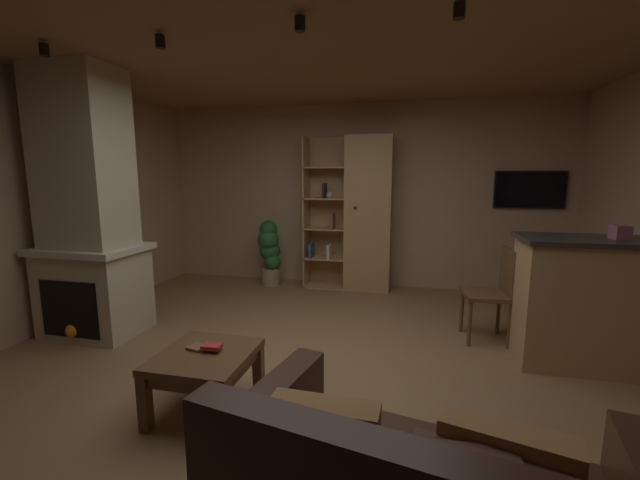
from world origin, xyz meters
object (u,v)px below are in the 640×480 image
object	(u,v)px
bookshelf_cabinet	(362,215)
table_book_1	(212,346)
tissue_box	(620,232)
dining_chair	(495,288)
coffee_table	(205,364)
wall_mounted_tv	(530,190)
kitchen_bar_counter	(616,304)
stone_fireplace	(88,219)
potted_floor_plant	(270,250)
table_book_0	(197,347)

from	to	relation	value
bookshelf_cabinet	table_book_1	distance (m)	3.34
tissue_box	dining_chair	size ratio (longest dim) A/B	0.13
coffee_table	wall_mounted_tv	bearing A→B (deg)	50.71
dining_chair	wall_mounted_tv	size ratio (longest dim) A/B	1.05
kitchen_bar_counter	table_book_1	distance (m)	3.25
coffee_table	stone_fireplace	bearing A→B (deg)	150.69
bookshelf_cabinet	wall_mounted_tv	world-z (taller)	bookshelf_cabinet
tissue_box	wall_mounted_tv	world-z (taller)	wall_mounted_tv
coffee_table	table_book_1	world-z (taller)	table_book_1
kitchen_bar_counter	wall_mounted_tv	distance (m)	2.31
table_book_1	potted_floor_plant	world-z (taller)	potted_floor_plant
kitchen_bar_counter	table_book_1	xyz separation A→B (m)	(-2.97, -1.31, -0.09)
table_book_0	coffee_table	bearing A→B (deg)	-28.10
coffee_table	table_book_0	distance (m)	0.13
kitchen_bar_counter	tissue_box	bearing A→B (deg)	-175.49
kitchen_bar_counter	dining_chair	bearing A→B (deg)	156.07
table_book_1	dining_chair	world-z (taller)	dining_chair
coffee_table	potted_floor_plant	size ratio (longest dim) A/B	0.67
kitchen_bar_counter	coffee_table	distance (m)	3.30
coffee_table	potted_floor_plant	bearing A→B (deg)	102.45
table_book_1	dining_chair	size ratio (longest dim) A/B	0.14
tissue_box	potted_floor_plant	xyz separation A→B (m)	(-3.67, 1.82, -0.63)
dining_chair	potted_floor_plant	bearing A→B (deg)	153.30
table_book_1	wall_mounted_tv	xyz separation A→B (m)	(2.80, 3.44, 0.97)
bookshelf_cabinet	table_book_0	bearing A→B (deg)	-102.90
table_book_0	dining_chair	size ratio (longest dim) A/B	0.13
coffee_table	wall_mounted_tv	world-z (taller)	wall_mounted_tv
bookshelf_cabinet	coffee_table	xyz separation A→B (m)	(-0.66, -3.26, -0.73)
kitchen_bar_counter	dining_chair	size ratio (longest dim) A/B	1.69
table_book_0	table_book_1	bearing A→B (deg)	-5.63
tissue_box	coffee_table	world-z (taller)	tissue_box
bookshelf_cabinet	kitchen_bar_counter	xyz separation A→B (m)	(2.35, -1.92, -0.51)
dining_chair	potted_floor_plant	size ratio (longest dim) A/B	0.95
stone_fireplace	bookshelf_cabinet	size ratio (longest dim) A/B	1.22
table_book_0	bookshelf_cabinet	bearing A→B (deg)	77.10
potted_floor_plant	table_book_1	bearing A→B (deg)	-76.76
table_book_1	dining_chair	xyz separation A→B (m)	(2.11, 1.70, 0.07)
bookshelf_cabinet	table_book_1	bearing A→B (deg)	-100.86
bookshelf_cabinet	dining_chair	distance (m)	2.21
stone_fireplace	dining_chair	distance (m)	4.07
bookshelf_cabinet	kitchen_bar_counter	bearing A→B (deg)	-39.18
stone_fireplace	table_book_0	distance (m)	2.11
bookshelf_cabinet	tissue_box	bearing A→B (deg)	-39.68
bookshelf_cabinet	table_book_0	size ratio (longest dim) A/B	18.69
table_book_0	tissue_box	bearing A→B (deg)	23.09
bookshelf_cabinet	potted_floor_plant	world-z (taller)	bookshelf_cabinet
bookshelf_cabinet	stone_fireplace	bearing A→B (deg)	-137.57
coffee_table	dining_chair	xyz separation A→B (m)	(2.15, 1.73, 0.19)
kitchen_bar_counter	coffee_table	bearing A→B (deg)	-155.90
stone_fireplace	dining_chair	size ratio (longest dim) A/B	2.86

